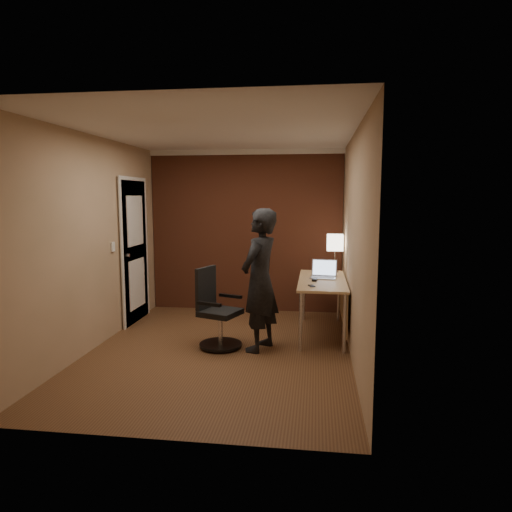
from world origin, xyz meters
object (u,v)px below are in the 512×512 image
object	(u,v)px
mouse	(315,280)
person	(260,280)
desk_lamp	(335,243)
phone	(312,286)
desk	(328,289)
office_chair	(216,313)
laptop	(324,273)

from	to	relation	value
mouse	person	distance (m)	0.84
mouse	desk_lamp	bearing A→B (deg)	76.07
desk_lamp	phone	world-z (taller)	desk_lamp
desk	desk_lamp	bearing A→B (deg)	79.68
office_chair	mouse	bearing A→B (deg)	24.77
desk	laptop	distance (m)	0.24
laptop	mouse	distance (m)	0.29
desk	office_chair	size ratio (longest dim) A/B	1.60
mouse	office_chair	size ratio (longest dim) A/B	0.11
laptop	mouse	xyz separation A→B (m)	(-0.12, -0.26, -0.05)
desk_lamp	mouse	world-z (taller)	desk_lamp
mouse	person	size ratio (longest dim) A/B	0.06
phone	desk_lamp	bearing A→B (deg)	56.83
laptop	office_chair	bearing A→B (deg)	-147.92
desk_lamp	office_chair	xyz separation A→B (m)	(-1.43, -1.22, -0.73)
laptop	desk_lamp	bearing A→B (deg)	69.74
desk	office_chair	world-z (taller)	office_chair
desk_lamp	laptop	size ratio (longest dim) A/B	1.49
laptop	phone	size ratio (longest dim) A/B	3.13
laptop	person	xyz separation A→B (m)	(-0.75, -0.82, 0.03)
phone	person	world-z (taller)	person
desk	mouse	bearing A→B (deg)	-143.57
desk	desk_lamp	world-z (taller)	desk_lamp
mouse	phone	xyz separation A→B (m)	(-0.03, -0.34, -0.01)
phone	office_chair	distance (m)	1.18
phone	desk	bearing A→B (deg)	49.82
office_chair	person	xyz separation A→B (m)	(0.53, -0.02, 0.42)
phone	laptop	bearing A→B (deg)	59.43
desk_lamp	office_chair	distance (m)	2.01
desk_lamp	person	world-z (taller)	person
person	laptop	bearing A→B (deg)	157.93
desk_lamp	person	xyz separation A→B (m)	(-0.90, -1.24, -0.32)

